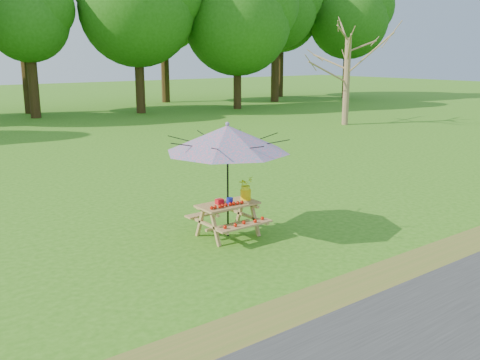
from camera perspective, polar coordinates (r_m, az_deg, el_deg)
ground at (r=12.78m, az=13.59°, el=-3.10°), size 120.00×120.00×0.00m
bare_tree at (r=28.00m, az=11.68°, el=18.24°), size 6.95×6.95×10.00m
picnic_table at (r=10.58m, az=-1.29°, el=-4.31°), size 1.20×1.32×0.67m
patio_umbrella at (r=10.21m, az=-1.34°, el=4.41°), size 2.58×2.58×2.27m
produce_bins at (r=10.45m, az=-1.73°, el=-2.26°), size 0.28×0.37×0.13m
tomatoes_row at (r=10.25m, az=-1.40°, el=-2.68°), size 0.77×0.13×0.07m
flower_bucket at (r=10.69m, az=0.61°, el=-0.80°), size 0.34×0.31×0.47m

